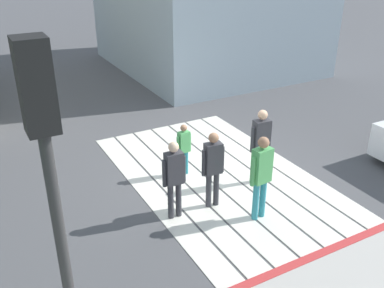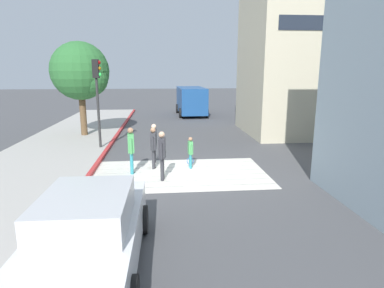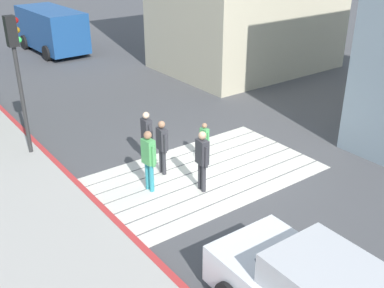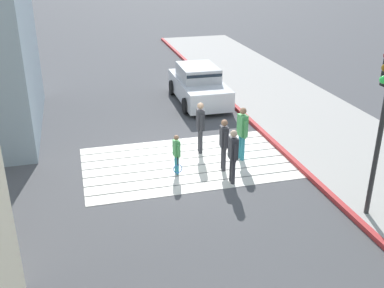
{
  "view_description": "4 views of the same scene",
  "coord_description": "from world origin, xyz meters",
  "px_view_note": "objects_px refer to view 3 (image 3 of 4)",
  "views": [
    {
      "loc": [
        -7.31,
        4.7,
        4.95
      ],
      "look_at": [
        -0.33,
        0.88,
        1.16
      ],
      "focal_mm": 40.56,
      "sensor_mm": 36.0,
      "label": 1
    },
    {
      "loc": [
        -0.6,
        -11.48,
        3.71
      ],
      "look_at": [
        0.47,
        0.13,
        1.09
      ],
      "focal_mm": 30.41,
      "sensor_mm": 36.0,
      "label": 2
    },
    {
      "loc": [
        -7.19,
        -9.04,
        6.43
      ],
      "look_at": [
        -0.42,
        0.08,
        1.04
      ],
      "focal_mm": 42.97,
      "sensor_mm": 36.0,
      "label": 3
    },
    {
      "loc": [
        3.14,
        12.55,
        6.3
      ],
      "look_at": [
        -0.03,
        0.59,
        0.89
      ],
      "focal_mm": 42.86,
      "sensor_mm": 36.0,
      "label": 4
    }
  ],
  "objects_px": {
    "traffic_light_corner": "(16,59)",
    "pedestrian_adult_side": "(147,134)",
    "pedestrian_adult_lead": "(202,157)",
    "pedestrian_teen_behind": "(149,157)",
    "pedestrian_child_with_racket": "(204,140)",
    "van_down_street": "(52,29)",
    "pedestrian_adult_trailing": "(162,144)"
  },
  "relations": [
    {
      "from": "pedestrian_adult_lead",
      "to": "pedestrian_adult_side",
      "type": "bearing_deg",
      "value": 98.04
    },
    {
      "from": "traffic_light_corner",
      "to": "pedestrian_teen_behind",
      "type": "bearing_deg",
      "value": -65.36
    },
    {
      "from": "traffic_light_corner",
      "to": "pedestrian_child_with_racket",
      "type": "bearing_deg",
      "value": -40.96
    },
    {
      "from": "pedestrian_teen_behind",
      "to": "pedestrian_adult_lead",
      "type": "bearing_deg",
      "value": -36.53
    },
    {
      "from": "pedestrian_adult_trailing",
      "to": "pedestrian_teen_behind",
      "type": "distance_m",
      "value": 0.98
    },
    {
      "from": "pedestrian_adult_side",
      "to": "van_down_street",
      "type": "bearing_deg",
      "value": 79.02
    },
    {
      "from": "pedestrian_adult_side",
      "to": "pedestrian_child_with_racket",
      "type": "xyz_separation_m",
      "value": [
        1.41,
        -0.93,
        -0.25
      ]
    },
    {
      "from": "pedestrian_adult_lead",
      "to": "pedestrian_adult_trailing",
      "type": "height_order",
      "value": "pedestrian_adult_lead"
    },
    {
      "from": "van_down_street",
      "to": "pedestrian_child_with_racket",
      "type": "xyz_separation_m",
      "value": [
        -1.45,
        -15.64,
        -0.58
      ]
    },
    {
      "from": "van_down_street",
      "to": "traffic_light_corner",
      "type": "xyz_separation_m",
      "value": [
        -5.48,
        -12.14,
        1.76
      ]
    },
    {
      "from": "pedestrian_adult_side",
      "to": "pedestrian_teen_behind",
      "type": "xyz_separation_m",
      "value": [
        -0.8,
        -1.41,
        0.06
      ]
    },
    {
      "from": "pedestrian_adult_side",
      "to": "pedestrian_child_with_racket",
      "type": "bearing_deg",
      "value": -33.55
    },
    {
      "from": "traffic_light_corner",
      "to": "pedestrian_adult_lead",
      "type": "distance_m",
      "value": 6.0
    },
    {
      "from": "pedestrian_adult_trailing",
      "to": "pedestrian_child_with_racket",
      "type": "distance_m",
      "value": 1.45
    },
    {
      "from": "pedestrian_adult_lead",
      "to": "pedestrian_teen_behind",
      "type": "height_order",
      "value": "pedestrian_teen_behind"
    },
    {
      "from": "pedestrian_teen_behind",
      "to": "pedestrian_child_with_racket",
      "type": "xyz_separation_m",
      "value": [
        2.21,
        0.48,
        -0.31
      ]
    },
    {
      "from": "pedestrian_adult_trailing",
      "to": "pedestrian_teen_behind",
      "type": "bearing_deg",
      "value": -144.14
    },
    {
      "from": "traffic_light_corner",
      "to": "pedestrian_adult_side",
      "type": "distance_m",
      "value": 4.23
    },
    {
      "from": "pedestrian_adult_trailing",
      "to": "pedestrian_child_with_racket",
      "type": "height_order",
      "value": "pedestrian_adult_trailing"
    },
    {
      "from": "traffic_light_corner",
      "to": "van_down_street",
      "type": "bearing_deg",
      "value": 65.69
    },
    {
      "from": "traffic_light_corner",
      "to": "pedestrian_adult_side",
      "type": "height_order",
      "value": "traffic_light_corner"
    },
    {
      "from": "pedestrian_adult_lead",
      "to": "pedestrian_adult_side",
      "type": "xyz_separation_m",
      "value": [
        -0.32,
        2.24,
        -0.06
      ]
    },
    {
      "from": "traffic_light_corner",
      "to": "pedestrian_child_with_racket",
      "type": "height_order",
      "value": "traffic_light_corner"
    },
    {
      "from": "traffic_light_corner",
      "to": "pedestrian_adult_lead",
      "type": "bearing_deg",
      "value": -58.52
    },
    {
      "from": "traffic_light_corner",
      "to": "pedestrian_child_with_racket",
      "type": "xyz_separation_m",
      "value": [
        4.04,
        -3.51,
        -2.34
      ]
    },
    {
      "from": "pedestrian_adult_lead",
      "to": "pedestrian_adult_side",
      "type": "height_order",
      "value": "pedestrian_adult_lead"
    },
    {
      "from": "pedestrian_adult_trailing",
      "to": "pedestrian_adult_side",
      "type": "height_order",
      "value": "pedestrian_adult_trailing"
    },
    {
      "from": "van_down_street",
      "to": "traffic_light_corner",
      "type": "distance_m",
      "value": 13.44
    },
    {
      "from": "pedestrian_adult_trailing",
      "to": "pedestrian_adult_side",
      "type": "bearing_deg",
      "value": 89.08
    },
    {
      "from": "traffic_light_corner",
      "to": "pedestrian_adult_lead",
      "type": "relative_size",
      "value": 2.47
    },
    {
      "from": "van_down_street",
      "to": "pedestrian_adult_lead",
      "type": "height_order",
      "value": "van_down_street"
    },
    {
      "from": "traffic_light_corner",
      "to": "pedestrian_adult_side",
      "type": "relative_size",
      "value": 2.61
    }
  ]
}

